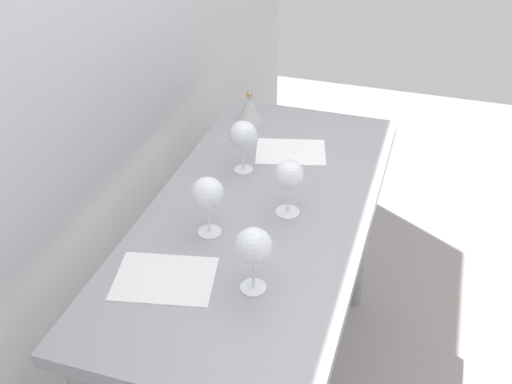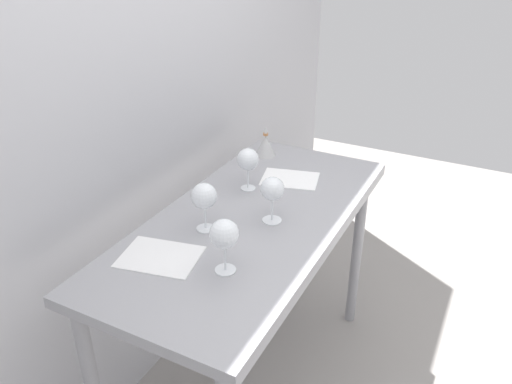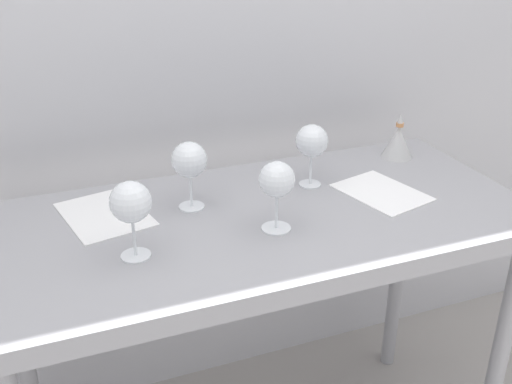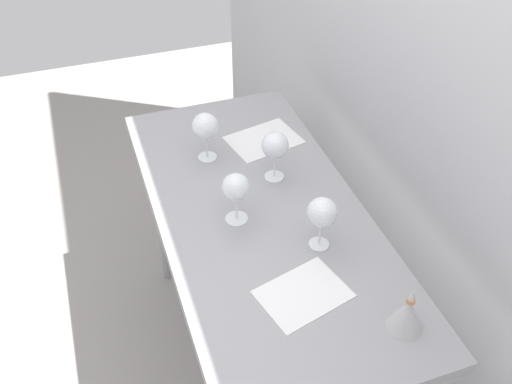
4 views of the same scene
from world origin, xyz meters
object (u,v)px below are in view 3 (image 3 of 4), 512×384
at_px(wine_glass_far_left, 189,161).
at_px(tasting_sheet_lower, 382,192).
at_px(decanter_funnel, 398,141).
at_px(wine_glass_near_left, 131,204).
at_px(tasting_sheet_upper, 105,214).
at_px(wine_glass_near_center, 277,181).
at_px(wine_glass_far_right, 312,142).

relative_size(wine_glass_far_left, tasting_sheet_lower, 0.76).
bearing_deg(decanter_funnel, wine_glass_far_left, -171.38).
bearing_deg(wine_glass_near_left, tasting_sheet_upper, 98.89).
relative_size(tasting_sheet_upper, tasting_sheet_lower, 1.07).
relative_size(wine_glass_far_left, wine_glass_near_center, 1.02).
height_order(wine_glass_near_left, tasting_sheet_upper, wine_glass_near_left).
height_order(wine_glass_near_center, tasting_sheet_upper, wine_glass_near_center).
relative_size(wine_glass_near_center, decanter_funnel, 1.23).
xyz_separation_m(wine_glass_near_left, tasting_sheet_upper, (-0.04, 0.23, -0.13)).
distance_m(wine_glass_near_center, tasting_sheet_lower, 0.38).
relative_size(wine_glass_near_left, decanter_funnel, 1.28).
distance_m(wine_glass_far_right, wine_glass_far_left, 0.35).
distance_m(wine_glass_far_right, wine_glass_near_left, 0.57).
height_order(wine_glass_near_left, decanter_funnel, wine_glass_near_left).
height_order(wine_glass_far_right, wine_glass_near_center, wine_glass_far_right).
relative_size(wine_glass_far_right, tasting_sheet_upper, 0.70).
xyz_separation_m(wine_glass_far_right, tasting_sheet_lower, (0.16, -0.12, -0.13)).
height_order(wine_glass_far_right, wine_glass_far_left, wine_glass_far_left).
height_order(wine_glass_far_left, decanter_funnel, wine_glass_far_left).
height_order(tasting_sheet_lower, decanter_funnel, decanter_funnel).
relative_size(wine_glass_near_center, tasting_sheet_lower, 0.74).
xyz_separation_m(wine_glass_near_center, tasting_sheet_lower, (0.35, 0.08, -0.13)).
height_order(wine_glass_far_right, tasting_sheet_upper, wine_glass_far_right).
relative_size(tasting_sheet_lower, decanter_funnel, 1.67).
bearing_deg(decanter_funnel, wine_glass_near_center, -151.32).
height_order(wine_glass_far_right, decanter_funnel, wine_glass_far_right).
height_order(wine_glass_near_left, wine_glass_near_center, wine_glass_near_left).
height_order(wine_glass_far_left, tasting_sheet_lower, wine_glass_far_left).
bearing_deg(tasting_sheet_upper, decanter_funnel, -7.73).
xyz_separation_m(wine_glass_far_left, tasting_sheet_lower, (0.51, -0.10, -0.13)).
bearing_deg(wine_glass_far_right, wine_glass_near_left, -159.09).
distance_m(tasting_sheet_upper, decanter_funnel, 0.92).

